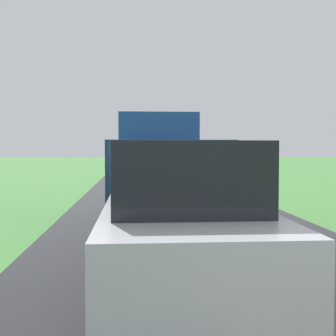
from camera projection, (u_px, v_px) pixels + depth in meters
name	position (u px, v px, depth m)	size (l,w,h in m)	color
banana_truck_near	(160.00, 166.00, 11.46)	(2.38, 5.82, 2.80)	#2D2D30
following_car	(181.00, 225.00, 5.01)	(1.74, 4.10, 1.92)	#B7BABF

